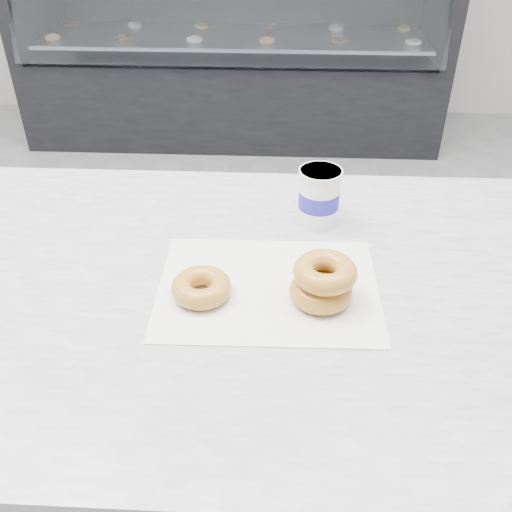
% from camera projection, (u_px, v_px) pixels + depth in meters
% --- Properties ---
extents(ground, '(5.00, 5.00, 0.00)m').
position_uv_depth(ground, '(186.00, 382.00, 1.91)').
color(ground, gray).
rests_on(ground, ground).
extents(counter, '(3.06, 0.76, 0.90)m').
position_uv_depth(counter, '(125.00, 453.00, 1.16)').
color(counter, '#333335').
rests_on(counter, ground).
extents(display_case, '(2.40, 0.74, 1.25)m').
position_uv_depth(display_case, '(234.00, 52.00, 3.35)').
color(display_case, black).
rests_on(display_case, ground).
extents(wax_paper, '(0.34, 0.27, 0.00)m').
position_uv_depth(wax_paper, '(268.00, 288.00, 0.88)').
color(wax_paper, silver).
rests_on(wax_paper, counter).
extents(donut_single, '(0.11, 0.11, 0.03)m').
position_uv_depth(donut_single, '(201.00, 287.00, 0.86)').
color(donut_single, '#CA8937').
rests_on(donut_single, wax_paper).
extents(donut_stack, '(0.13, 0.13, 0.07)m').
position_uv_depth(donut_stack, '(323.00, 282.00, 0.84)').
color(donut_stack, '#CA8937').
rests_on(donut_stack, wax_paper).
extents(coffee_cup, '(0.10, 0.10, 0.10)m').
position_uv_depth(coffee_cup, '(319.00, 196.00, 1.01)').
color(coffee_cup, white).
rests_on(coffee_cup, counter).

